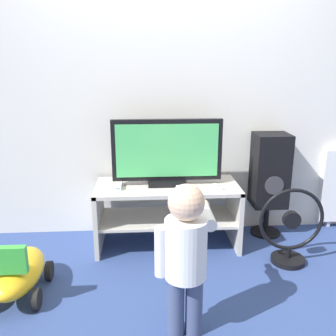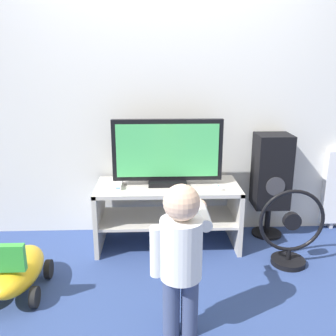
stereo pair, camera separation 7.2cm
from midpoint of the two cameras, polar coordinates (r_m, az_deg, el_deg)
name	(u,v)px [view 1 (the left image)]	position (r m, az deg, el deg)	size (l,w,h in m)	color
ground_plane	(169,259)	(3.10, -0.49, -13.66)	(16.00, 16.00, 0.00)	navy
wall_back	(165,89)	(3.29, -1.15, 11.97)	(10.00, 0.06, 2.60)	silver
tv_stand	(167,206)	(3.17, -0.77, -5.75)	(1.19, 0.51, 0.54)	beige
television	(167,153)	(3.05, -0.83, 2.29)	(0.90, 0.20, 0.55)	black
game_console	(119,185)	(3.09, -8.20, -2.51)	(0.05, 0.20, 0.04)	white
remote_primary	(218,187)	(3.05, 6.99, -2.90)	(0.08, 0.13, 0.03)	white
remote_secondary	(178,187)	(3.03, 0.91, -2.90)	(0.04, 0.13, 0.03)	white
child	(186,249)	(2.10, 1.75, -12.21)	(0.35, 0.51, 0.92)	#3F4C72
speaker_tower	(270,172)	(3.40, 14.65, -0.67)	(0.30, 0.28, 0.93)	black
floor_fan	(291,230)	(3.06, 17.53, -9.05)	(0.51, 0.26, 0.62)	black
ride_on_toy	(18,272)	(2.80, -22.57, -14.47)	(0.35, 0.61, 0.44)	gold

